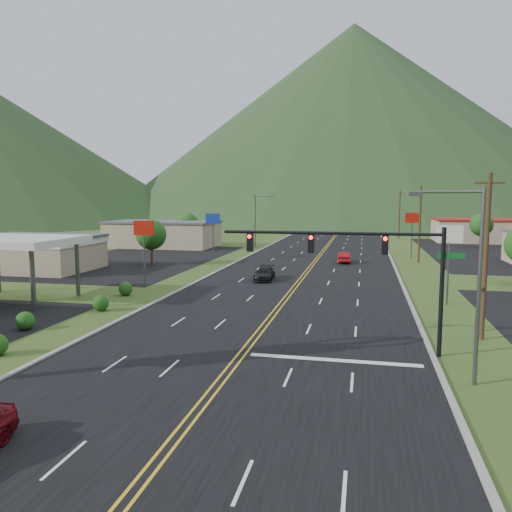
% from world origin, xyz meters
% --- Properties ---
extents(ground, '(500.00, 500.00, 0.00)m').
position_xyz_m(ground, '(0.00, 0.00, 0.00)').
color(ground, '#274719').
rests_on(ground, ground).
extents(road, '(20.00, 460.00, 0.04)m').
position_xyz_m(road, '(0.00, 0.00, 0.00)').
color(road, black).
rests_on(road, ground).
extents(traffic_signal, '(13.10, 0.43, 7.00)m').
position_xyz_m(traffic_signal, '(6.48, 14.00, 5.33)').
color(traffic_signal, black).
rests_on(traffic_signal, ground).
extents(streetlight_east, '(3.28, 0.25, 9.00)m').
position_xyz_m(streetlight_east, '(11.18, 10.00, 5.18)').
color(streetlight_east, '#59595E').
rests_on(streetlight_east, ground).
extents(streetlight_west, '(3.28, 0.25, 9.00)m').
position_xyz_m(streetlight_west, '(-11.68, 70.00, 5.18)').
color(streetlight_west, '#59595E').
rests_on(streetlight_west, ground).
extents(gas_canopy, '(10.00, 8.00, 5.30)m').
position_xyz_m(gas_canopy, '(-22.00, 22.00, 4.87)').
color(gas_canopy, white).
rests_on(gas_canopy, ground).
extents(building_west_mid, '(14.40, 10.40, 4.10)m').
position_xyz_m(building_west_mid, '(-32.00, 38.00, 2.27)').
color(building_west_mid, tan).
rests_on(building_west_mid, ground).
extents(building_west_far, '(18.40, 11.40, 4.50)m').
position_xyz_m(building_west_far, '(-28.00, 68.00, 2.26)').
color(building_west_far, tan).
rests_on(building_west_far, ground).
extents(building_east_far, '(16.40, 12.40, 4.50)m').
position_xyz_m(building_east_far, '(28.00, 90.00, 2.26)').
color(building_east_far, tan).
rests_on(building_east_far, ground).
extents(pole_sign_west_a, '(2.00, 0.18, 6.40)m').
position_xyz_m(pole_sign_west_a, '(-14.00, 30.00, 5.05)').
color(pole_sign_west_a, '#59595E').
rests_on(pole_sign_west_a, ground).
extents(pole_sign_west_b, '(2.00, 0.18, 6.40)m').
position_xyz_m(pole_sign_west_b, '(-14.00, 52.00, 5.05)').
color(pole_sign_west_b, '#59595E').
rests_on(pole_sign_west_b, ground).
extents(pole_sign_east_a, '(2.00, 0.18, 6.40)m').
position_xyz_m(pole_sign_east_a, '(13.00, 28.00, 5.05)').
color(pole_sign_east_a, '#59595E').
rests_on(pole_sign_east_a, ground).
extents(pole_sign_east_b, '(2.00, 0.18, 6.40)m').
position_xyz_m(pole_sign_east_b, '(13.00, 60.00, 5.05)').
color(pole_sign_east_b, '#59595E').
rests_on(pole_sign_east_b, ground).
extents(tree_west_a, '(3.84, 3.84, 5.82)m').
position_xyz_m(tree_west_a, '(-20.00, 45.00, 3.89)').
color(tree_west_a, '#382314').
rests_on(tree_west_a, ground).
extents(tree_west_b, '(3.84, 3.84, 5.82)m').
position_xyz_m(tree_west_b, '(-25.00, 72.00, 3.89)').
color(tree_west_b, '#382314').
rests_on(tree_west_b, ground).
extents(tree_east_b, '(3.84, 3.84, 5.82)m').
position_xyz_m(tree_east_b, '(26.00, 78.00, 3.89)').
color(tree_east_b, '#382314').
rests_on(tree_east_b, ground).
extents(utility_pole_a, '(1.60, 0.28, 10.00)m').
position_xyz_m(utility_pole_a, '(13.50, 18.00, 5.13)').
color(utility_pole_a, '#382314').
rests_on(utility_pole_a, ground).
extents(utility_pole_b, '(1.60, 0.28, 10.00)m').
position_xyz_m(utility_pole_b, '(13.50, 55.00, 5.13)').
color(utility_pole_b, '#382314').
rests_on(utility_pole_b, ground).
extents(utility_pole_c, '(1.60, 0.28, 10.00)m').
position_xyz_m(utility_pole_c, '(13.50, 95.00, 5.13)').
color(utility_pole_c, '#382314').
rests_on(utility_pole_c, ground).
extents(utility_pole_d, '(1.60, 0.28, 10.00)m').
position_xyz_m(utility_pole_d, '(13.50, 135.00, 5.13)').
color(utility_pole_d, '#382314').
rests_on(utility_pole_d, ground).
extents(mountain_n, '(220.00, 220.00, 85.00)m').
position_xyz_m(mountain_n, '(0.00, 220.00, 42.50)').
color(mountain_n, '#1F3216').
rests_on(mountain_n, ground).
extents(car_dark_mid, '(2.10, 4.67, 1.33)m').
position_xyz_m(car_dark_mid, '(-3.65, 36.50, 0.66)').
color(car_dark_mid, black).
rests_on(car_dark_mid, ground).
extents(car_red_far, '(1.86, 4.39, 1.41)m').
position_xyz_m(car_red_far, '(3.83, 52.44, 0.70)').
color(car_red_far, maroon).
rests_on(car_red_far, ground).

